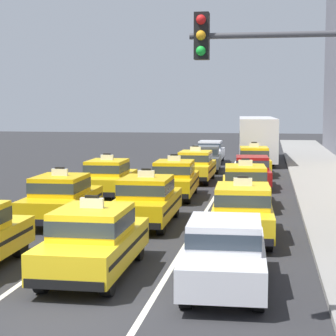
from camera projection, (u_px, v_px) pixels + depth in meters
ground_plane at (54, 321)px, 11.36m from camera, size 160.00×160.00×0.00m
lane_stripe_left_center at (160, 184)px, 31.24m from camera, size 0.14×80.00×0.01m
lane_stripe_center_right at (222, 185)px, 30.71m from camera, size 0.14×80.00×0.01m
taxi_left_second at (61, 198)px, 20.89m from camera, size 1.92×4.60×1.96m
taxi_left_third at (108, 177)px, 26.86m from camera, size 1.90×4.59×1.96m
taxi_center_nearest at (94, 239)px, 14.33m from camera, size 1.86×4.58×1.96m
taxi_center_second at (147, 200)px, 20.41m from camera, size 1.88×4.58×1.96m
taxi_center_third at (174, 178)px, 26.41m from camera, size 1.95×4.61×1.96m
taxi_center_fourth at (196, 166)px, 32.13m from camera, size 1.84×4.57×1.96m
sedan_center_fifth at (206, 158)px, 37.35m from camera, size 1.95×4.37×1.58m
sedan_center_sixth at (210, 151)px, 43.00m from camera, size 1.76×4.30×1.58m
sedan_right_nearest at (225, 252)px, 13.27m from camera, size 1.91×4.36×1.58m
taxi_right_second at (242, 211)px, 18.26m from camera, size 1.98×4.62×1.96m
taxi_right_third at (245, 185)px, 24.29m from camera, size 2.11×4.67×1.96m
sedan_right_fourth at (252, 171)px, 29.81m from camera, size 2.01×4.40×1.58m
taxi_right_fifth at (254, 160)px, 35.31m from camera, size 2.11×4.67×1.96m
bus_right_sixth at (257, 137)px, 43.92m from camera, size 3.06×11.31×3.22m
traffic_light_pole at (302, 121)px, 9.70m from camera, size 2.87×0.33×5.58m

